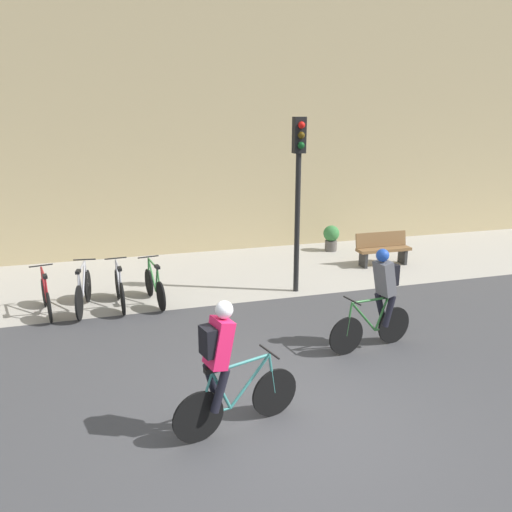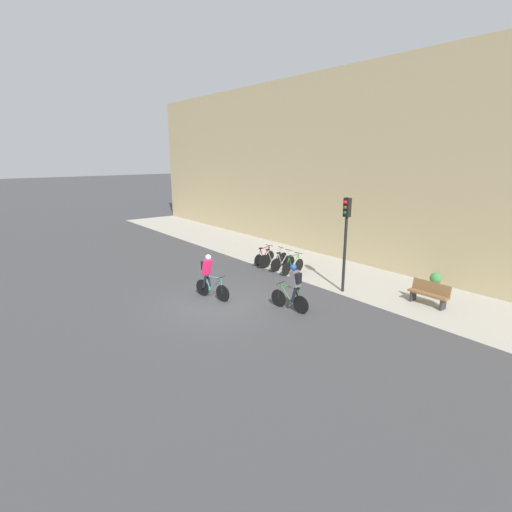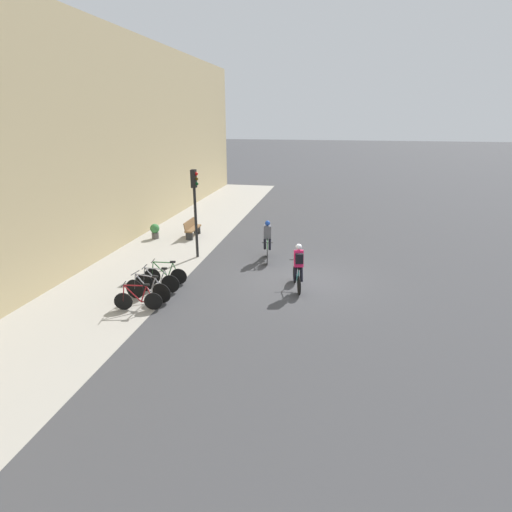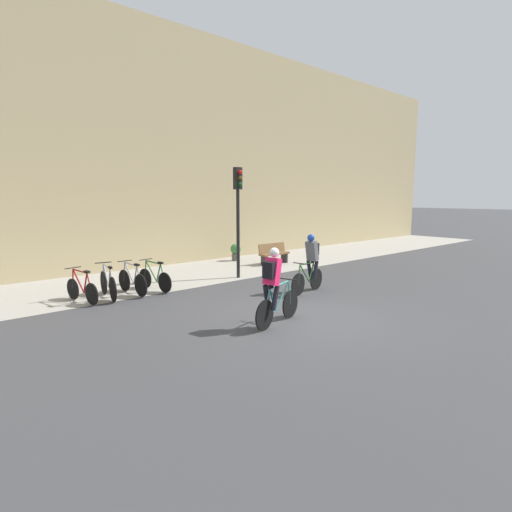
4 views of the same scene
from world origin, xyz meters
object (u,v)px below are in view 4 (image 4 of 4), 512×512
object	(u,v)px
parked_bike_3	(155,278)
bench	(274,253)
traffic_light_pole	(238,203)
parked_bike_0	(82,289)
parked_bike_1	(108,284)
cyclist_pink	(274,285)
parked_bike_2	(132,281)
cyclist_grey	(311,261)
potted_plant	(236,251)

from	to	relation	value
parked_bike_3	bench	world-z (taller)	parked_bike_3
parked_bike_3	traffic_light_pole	size ratio (longest dim) A/B	0.41
parked_bike_0	parked_bike_1	world-z (taller)	parked_bike_1
cyclist_pink	parked_bike_2	distance (m)	5.11
cyclist_pink	parked_bike_0	xyz separation A→B (m)	(-2.59, 4.95, -0.57)
parked_bike_0	cyclist_grey	bearing A→B (deg)	-29.95
cyclist_pink	potted_plant	size ratio (longest dim) A/B	2.28
cyclist_pink	parked_bike_1	size ratio (longest dim) A/B	1.01
parked_bike_0	bench	bearing A→B (deg)	8.14
traffic_light_pole	potted_plant	world-z (taller)	traffic_light_pole
cyclist_pink	parked_bike_0	distance (m)	5.62
traffic_light_pole	parked_bike_3	bearing A→B (deg)	177.26
cyclist_grey	parked_bike_1	world-z (taller)	cyclist_grey
parked_bike_1	parked_bike_2	distance (m)	0.73
parked_bike_1	traffic_light_pole	world-z (taller)	traffic_light_pole
traffic_light_pole	parked_bike_0	bearing A→B (deg)	178.37
potted_plant	traffic_light_pole	bearing A→B (deg)	-126.58
parked_bike_1	parked_bike_2	bearing A→B (deg)	0.03
parked_bike_3	traffic_light_pole	world-z (taller)	traffic_light_pole
cyclist_pink	cyclist_grey	distance (m)	3.54
parked_bike_1	parked_bike_2	size ratio (longest dim) A/B	1.06
traffic_light_pole	bench	world-z (taller)	traffic_light_pole
potted_plant	parked_bike_0	bearing A→B (deg)	-158.85
cyclist_grey	parked_bike_2	bearing A→B (deg)	142.30
parked_bike_2	potted_plant	world-z (taller)	parked_bike_2
bench	traffic_light_pole	bearing A→B (deg)	-155.91
cyclist_grey	parked_bike_2	xyz separation A→B (m)	(-4.26, 3.29, -0.55)
bench	potted_plant	xyz separation A→B (m)	(-0.71, 1.78, -0.03)
traffic_light_pole	cyclist_pink	bearing A→B (deg)	-120.23
parked_bike_2	parked_bike_3	world-z (taller)	parked_bike_2
cyclist_pink	parked_bike_3	size ratio (longest dim) A/B	1.10
cyclist_pink	bench	distance (m)	8.49
bench	cyclist_pink	bearing A→B (deg)	-133.44
cyclist_pink	bench	bearing A→B (deg)	46.56
parked_bike_0	potted_plant	distance (m)	8.27
parked_bike_2	bench	xyz separation A→B (m)	(6.96, 1.20, 0.06)
parked_bike_1	traffic_light_pole	distance (m)	5.19
cyclist_pink	traffic_light_pole	world-z (taller)	traffic_light_pole
parked_bike_2	parked_bike_3	bearing A→B (deg)	-0.07
parked_bike_3	bench	size ratio (longest dim) A/B	1.07
cyclist_pink	traffic_light_pole	size ratio (longest dim) A/B	0.46
parked_bike_3	traffic_light_pole	bearing A→B (deg)	-2.74
parked_bike_2	parked_bike_1	bearing A→B (deg)	-179.97
cyclist_grey	traffic_light_pole	bearing A→B (deg)	95.92
parked_bike_2	potted_plant	bearing A→B (deg)	25.48
parked_bike_0	traffic_light_pole	size ratio (longest dim) A/B	0.40
parked_bike_0	cyclist_pink	bearing A→B (deg)	-62.40
cyclist_pink	bench	size ratio (longest dim) A/B	1.18
parked_bike_2	traffic_light_pole	size ratio (longest dim) A/B	0.42
parked_bike_3	traffic_light_pole	distance (m)	3.95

